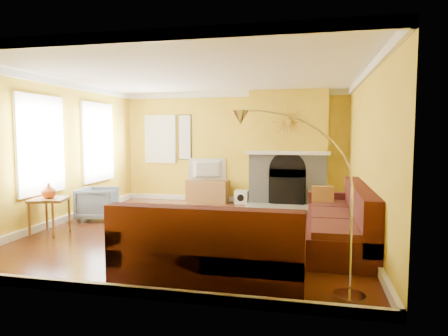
% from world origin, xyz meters
% --- Properties ---
extents(floor, '(5.50, 6.00, 0.02)m').
position_xyz_m(floor, '(0.00, 0.00, -0.01)').
color(floor, '#602B14').
rests_on(floor, ground).
extents(ceiling, '(5.50, 6.00, 0.02)m').
position_xyz_m(ceiling, '(0.00, 0.00, 2.71)').
color(ceiling, white).
rests_on(ceiling, ground).
extents(wall_back, '(5.50, 0.02, 2.70)m').
position_xyz_m(wall_back, '(0.00, 3.01, 1.35)').
color(wall_back, gold).
rests_on(wall_back, ground).
extents(wall_front, '(5.50, 0.02, 2.70)m').
position_xyz_m(wall_front, '(0.00, -3.01, 1.35)').
color(wall_front, gold).
rests_on(wall_front, ground).
extents(wall_left, '(0.02, 6.00, 2.70)m').
position_xyz_m(wall_left, '(-2.76, 0.00, 1.35)').
color(wall_left, gold).
rests_on(wall_left, ground).
extents(wall_right, '(0.02, 6.00, 2.70)m').
position_xyz_m(wall_right, '(2.76, 0.00, 1.35)').
color(wall_right, gold).
rests_on(wall_right, ground).
extents(baseboard, '(5.50, 6.00, 0.12)m').
position_xyz_m(baseboard, '(0.00, 0.00, 0.06)').
color(baseboard, white).
rests_on(baseboard, floor).
extents(crown_molding, '(5.50, 6.00, 0.12)m').
position_xyz_m(crown_molding, '(0.00, 0.00, 2.64)').
color(crown_molding, white).
rests_on(crown_molding, ceiling).
extents(window_left_near, '(0.06, 1.22, 1.72)m').
position_xyz_m(window_left_near, '(-2.72, 1.30, 1.50)').
color(window_left_near, white).
rests_on(window_left_near, wall_left).
extents(window_left_far, '(0.06, 1.22, 1.72)m').
position_xyz_m(window_left_far, '(-2.72, -0.60, 1.50)').
color(window_left_far, white).
rests_on(window_left_far, wall_left).
extents(window_back, '(0.82, 0.06, 1.22)m').
position_xyz_m(window_back, '(-1.90, 2.96, 1.55)').
color(window_back, white).
rests_on(window_back, wall_back).
extents(wall_art, '(0.34, 0.04, 1.14)m').
position_xyz_m(wall_art, '(-1.25, 2.97, 1.60)').
color(wall_art, white).
rests_on(wall_art, wall_back).
extents(fireplace, '(1.80, 0.40, 2.70)m').
position_xyz_m(fireplace, '(1.35, 2.80, 1.35)').
color(fireplace, gray).
rests_on(fireplace, floor).
extents(mantel, '(1.92, 0.22, 0.08)m').
position_xyz_m(mantel, '(1.35, 2.56, 1.25)').
color(mantel, white).
rests_on(mantel, fireplace).
extents(hearth, '(1.80, 0.70, 0.06)m').
position_xyz_m(hearth, '(1.35, 2.25, 0.03)').
color(hearth, gray).
rests_on(hearth, floor).
extents(sunburst, '(0.70, 0.04, 0.70)m').
position_xyz_m(sunburst, '(1.35, 2.57, 1.95)').
color(sunburst, olive).
rests_on(sunburst, fireplace).
extents(rug, '(2.40, 1.80, 0.02)m').
position_xyz_m(rug, '(0.35, -0.30, 0.01)').
color(rug, beige).
rests_on(rug, floor).
extents(sectional_sofa, '(3.10, 3.70, 0.90)m').
position_xyz_m(sectional_sofa, '(1.20, -0.85, 0.45)').
color(sectional_sofa, '#471916').
rests_on(sectional_sofa, floor).
extents(coffee_table, '(1.10, 1.10, 0.38)m').
position_xyz_m(coffee_table, '(0.40, -0.35, 0.19)').
color(coffee_table, white).
rests_on(coffee_table, floor).
extents(media_console, '(1.00, 0.45, 0.55)m').
position_xyz_m(media_console, '(-0.60, 2.75, 0.28)').
color(media_console, olive).
rests_on(media_console, floor).
extents(tv, '(0.91, 0.41, 0.53)m').
position_xyz_m(tv, '(-0.60, 2.75, 0.82)').
color(tv, black).
rests_on(tv, media_console).
extents(subwoofer, '(0.32, 0.32, 0.32)m').
position_xyz_m(subwoofer, '(0.25, 2.78, 0.16)').
color(subwoofer, white).
rests_on(subwoofer, floor).
extents(armchair, '(0.84, 0.82, 0.64)m').
position_xyz_m(armchair, '(-2.20, 0.35, 0.32)').
color(armchair, slate).
rests_on(armchair, floor).
extents(side_table, '(0.70, 0.70, 0.61)m').
position_xyz_m(side_table, '(-2.40, -0.85, 0.31)').
color(side_table, olive).
rests_on(side_table, floor).
extents(vase, '(0.28, 0.28, 0.25)m').
position_xyz_m(vase, '(-2.40, -0.85, 0.74)').
color(vase, '#D8591E').
rests_on(vase, side_table).
extents(book, '(0.29, 0.35, 0.03)m').
position_xyz_m(book, '(0.25, -0.25, 0.40)').
color(book, white).
rests_on(book, coffee_table).
extents(arc_lamp, '(1.25, 0.36, 1.93)m').
position_xyz_m(arc_lamp, '(1.78, -2.55, 0.96)').
color(arc_lamp, silver).
rests_on(arc_lamp, floor).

